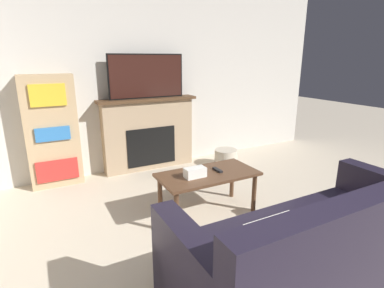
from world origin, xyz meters
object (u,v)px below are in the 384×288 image
couch (315,256)px  coffee_table (208,178)px  storage_basket (226,157)px  fireplace (149,133)px  tv (147,76)px  bookshelf (52,132)px

couch → coffee_table: bearing=92.2°
coffee_table → storage_basket: 1.61m
coffee_table → couch: bearing=-87.8°
fireplace → tv: bearing=-90.0°
fireplace → coffee_table: fireplace is taller
fireplace → coffee_table: size_ratio=1.38×
tv → couch: (0.11, -3.02, -1.09)m
fireplace → coffee_table: (0.06, -1.66, -0.14)m
couch → storage_basket: bearing=68.8°
coffee_table → bookshelf: (-1.39, 1.64, 0.32)m
tv → storage_basket: tv is taller
fireplace → couch: size_ratio=0.72×
storage_basket → coffee_table: bearing=-131.5°
tv → coffee_table: size_ratio=1.05×
fireplace → storage_basket: fireplace is taller
fireplace → storage_basket: size_ratio=4.13×
couch → bookshelf: bookshelf is taller
fireplace → tv: tv is taller
tv → couch: tv is taller
fireplace → couch: 3.05m
coffee_table → bookshelf: size_ratio=0.73×
bookshelf → coffee_table: bearing=-49.7°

